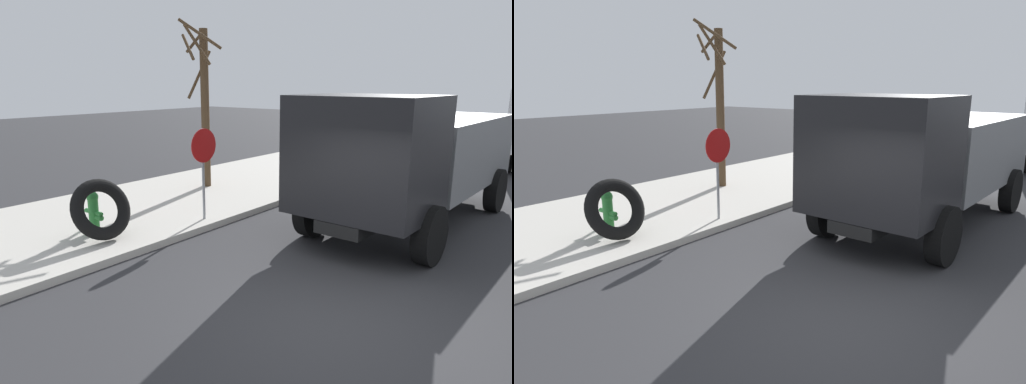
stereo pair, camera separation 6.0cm
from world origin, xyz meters
TOP-DOWN VIEW (x-y plane):
  - ground_plane at (0.00, 0.00)m, footprint 80.00×80.00m
  - sidewalk_curb at (0.00, 6.50)m, footprint 36.00×5.00m
  - fire_hydrant at (-0.10, 5.49)m, footprint 0.24×0.54m
  - loose_tire at (-0.25, 4.97)m, footprint 1.29×0.80m
  - stop_sign at (2.04, 4.36)m, footprint 0.76×0.08m
  - dump_truck_gray at (4.98, 0.71)m, footprint 7.08×2.99m
  - bare_tree at (4.55, 6.76)m, footprint 1.35×1.50m

SIDE VIEW (x-z plane):
  - ground_plane at x=0.00m, z-range 0.00..0.00m
  - sidewalk_curb at x=0.00m, z-range 0.00..0.15m
  - fire_hydrant at x=-0.10m, z-range 0.18..1.06m
  - loose_tire at x=-0.25m, z-range 0.15..1.40m
  - stop_sign at x=2.04m, z-range 0.55..2.63m
  - dump_truck_gray at x=4.98m, z-range 0.11..3.11m
  - bare_tree at x=4.55m, z-range 0.28..5.04m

